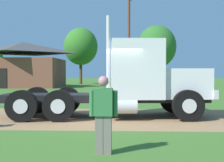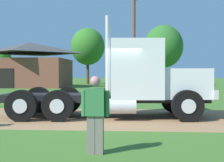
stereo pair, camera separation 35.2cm
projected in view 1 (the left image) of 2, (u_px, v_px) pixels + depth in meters
ground_plane at (107, 118)px, 11.75m from camera, size 200.00×200.00×0.00m
dirt_track at (107, 117)px, 11.75m from camera, size 120.00×5.53×0.01m
truck_foreground_white at (135, 81)px, 11.90m from camera, size 7.86×3.13×3.65m
visitor_by_barrel at (103, 113)px, 6.42m from camera, size 0.58×0.27×1.60m
shed_building at (23, 65)px, 38.20m from camera, size 9.62×8.37×5.45m
utility_pole_near at (129, 38)px, 28.19m from camera, size 0.66×2.17×9.08m
tree_mid at (81, 47)px, 48.24m from camera, size 5.18×5.18×8.64m
tree_right at (157, 47)px, 41.88m from camera, size 5.15×5.15×8.06m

